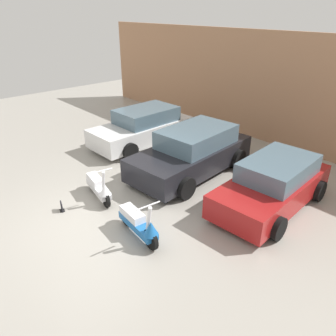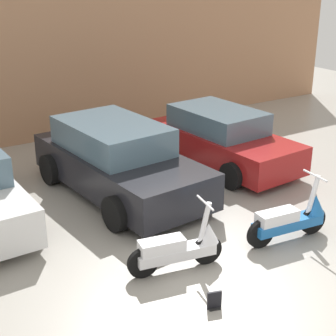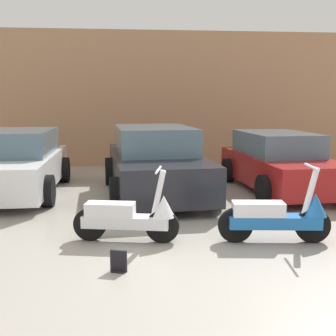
{
  "view_description": "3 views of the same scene",
  "coord_description": "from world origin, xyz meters",
  "px_view_note": "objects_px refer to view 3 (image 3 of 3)",
  "views": [
    {
      "loc": [
        6.3,
        -3.05,
        4.79
      ],
      "look_at": [
        0.42,
        2.26,
        0.87
      ],
      "focal_mm": 35.0,
      "sensor_mm": 36.0,
      "label": 1
    },
    {
      "loc": [
        -4.49,
        -4.84,
        4.3
      ],
      "look_at": [
        0.18,
        2.51,
        0.89
      ],
      "focal_mm": 55.0,
      "sensor_mm": 36.0,
      "label": 2
    },
    {
      "loc": [
        -0.73,
        -5.02,
        1.99
      ],
      "look_at": [
        -0.05,
        2.22,
        0.82
      ],
      "focal_mm": 45.0,
      "sensor_mm": 36.0,
      "label": 3
    }
  ],
  "objects_px": {
    "car_rear_right": "(279,163)",
    "scooter_front_left": "(130,216)",
    "car_rear_center": "(155,162)",
    "placard_near_left_scooter": "(119,262)",
    "scooter_front_right": "(279,216)",
    "car_rear_left": "(16,163)"
  },
  "relations": [
    {
      "from": "scooter_front_left",
      "to": "car_rear_left",
      "type": "height_order",
      "value": "car_rear_left"
    },
    {
      "from": "scooter_front_left",
      "to": "scooter_front_right",
      "type": "relative_size",
      "value": 0.95
    },
    {
      "from": "scooter_front_right",
      "to": "placard_near_left_scooter",
      "type": "bearing_deg",
      "value": -153.19
    },
    {
      "from": "car_rear_left",
      "to": "placard_near_left_scooter",
      "type": "height_order",
      "value": "car_rear_left"
    },
    {
      "from": "scooter_front_left",
      "to": "car_rear_right",
      "type": "xyz_separation_m",
      "value": [
        3.32,
        3.24,
        0.24
      ]
    },
    {
      "from": "car_rear_right",
      "to": "placard_near_left_scooter",
      "type": "relative_size",
      "value": 14.91
    },
    {
      "from": "scooter_front_right",
      "to": "car_rear_right",
      "type": "bearing_deg",
      "value": 76.69
    },
    {
      "from": "scooter_front_right",
      "to": "car_rear_center",
      "type": "xyz_separation_m",
      "value": [
        -1.54,
        3.3,
        0.3
      ]
    },
    {
      "from": "car_rear_center",
      "to": "car_rear_right",
      "type": "distance_m",
      "value": 2.78
    },
    {
      "from": "car_rear_left",
      "to": "car_rear_center",
      "type": "distance_m",
      "value": 3.01
    },
    {
      "from": "car_rear_center",
      "to": "placard_near_left_scooter",
      "type": "distance_m",
      "value": 4.23
    },
    {
      "from": "car_rear_center",
      "to": "placard_near_left_scooter",
      "type": "relative_size",
      "value": 16.75
    },
    {
      "from": "car_rear_right",
      "to": "placard_near_left_scooter",
      "type": "height_order",
      "value": "car_rear_right"
    },
    {
      "from": "scooter_front_left",
      "to": "car_rear_right",
      "type": "bearing_deg",
      "value": 55.12
    },
    {
      "from": "car_rear_left",
      "to": "car_rear_right",
      "type": "relative_size",
      "value": 1.04
    },
    {
      "from": "car_rear_center",
      "to": "car_rear_right",
      "type": "xyz_separation_m",
      "value": [
        2.77,
        0.17,
        -0.07
      ]
    },
    {
      "from": "scooter_front_left",
      "to": "car_rear_right",
      "type": "distance_m",
      "value": 4.65
    },
    {
      "from": "scooter_front_right",
      "to": "car_rear_center",
      "type": "distance_m",
      "value": 3.65
    },
    {
      "from": "scooter_front_right",
      "to": "car_rear_left",
      "type": "bearing_deg",
      "value": 147.22
    },
    {
      "from": "car_rear_right",
      "to": "scooter_front_left",
      "type": "bearing_deg",
      "value": -49.53
    },
    {
      "from": "car_rear_left",
      "to": "placard_near_left_scooter",
      "type": "relative_size",
      "value": 15.46
    },
    {
      "from": "scooter_front_left",
      "to": "car_rear_right",
      "type": "height_order",
      "value": "car_rear_right"
    }
  ]
}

